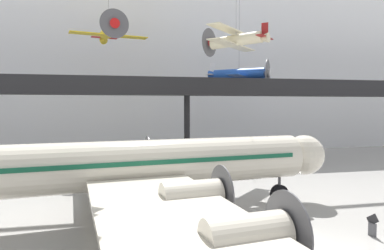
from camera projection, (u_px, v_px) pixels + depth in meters
name	position (u px, v px, depth m)	size (l,w,h in m)	color
hangar_back_wall	(173.00, 70.00, 51.56)	(140.00, 3.00, 24.39)	silver
mezzanine_walkway	(189.00, 92.00, 39.79)	(110.00, 3.20, 10.06)	black
airliner_silver_main	(118.00, 167.00, 20.16)	(29.61, 33.80, 8.84)	beige
suspended_plane_cream_biplane	(236.00, 40.00, 32.41)	(6.68, 6.68, 8.65)	beige
suspended_plane_blue_trainer	(239.00, 74.00, 43.46)	(8.26, 9.01, 11.16)	#1E4CAD
suspended_plane_yellow_lowwing	(109.00, 33.00, 40.09)	(9.02, 7.47, 6.28)	yellow
info_sign_pedestal	(372.00, 228.00, 17.90)	(0.22, 0.77, 1.24)	#4C4C51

